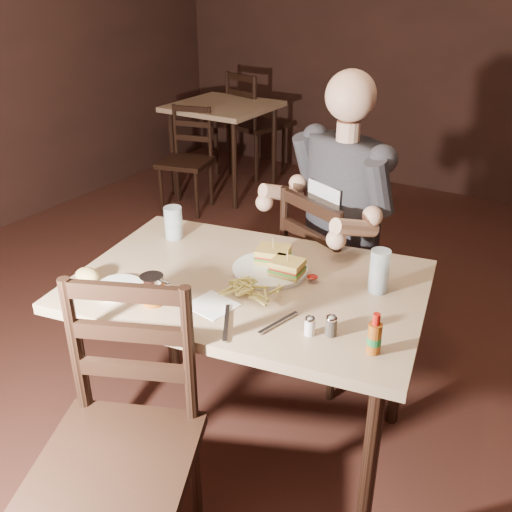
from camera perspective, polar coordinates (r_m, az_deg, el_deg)
The scene contains 24 objects.
room_shell at distance 1.75m, azimuth 3.67°, elevation 14.04°, with size 7.00×7.00×7.00m.
main_table at distance 2.12m, azimuth -0.71°, elevation -4.33°, with size 1.38×1.04×0.77m.
bg_table at distance 5.02m, azimuth -3.29°, elevation 13.94°, with size 0.80×0.80×0.77m.
chair_far at distance 2.69m, azimuth 8.26°, elevation -2.82°, with size 0.43×0.47×0.94m, color black, non-canonical shape.
chair_near at distance 1.83m, azimuth -13.78°, elevation -19.26°, with size 0.45×0.49×0.98m, color black, non-canonical shape.
bg_chair_far at distance 5.51m, azimuth 0.11°, elevation 13.02°, with size 0.45×0.49×0.97m, color black, non-canonical shape.
bg_chair_near at distance 4.66m, azimuth -7.09°, elevation 9.34°, with size 0.38×0.41×0.82m, color black, non-canonical shape.
diner at distance 2.46m, azimuth 8.15°, elevation 6.90°, with size 0.55×0.43×0.95m, color #2F2F34, non-canonical shape.
dinner_plate at distance 2.13m, azimuth 1.42°, elevation -1.49°, with size 0.27×0.27×0.02m, color white.
sandwich_left at distance 2.15m, azimuth 1.72°, elevation 0.61°, with size 0.12×0.10×0.10m, color gold, non-canonical shape.
sandwich_right at distance 2.06m, azimuth 3.15°, elevation -0.72°, with size 0.11×0.09×0.10m, color gold, non-canonical shape.
fries_pile at distance 1.96m, azimuth -0.43°, elevation -3.29°, with size 0.24×0.17×0.04m, color #DCCE63, non-canonical shape.
ketchup_dollop at distance 2.07m, azimuth 5.67°, elevation -2.08°, with size 0.04×0.04×0.01m, color maroon.
glass_left at distance 2.40m, azimuth -8.26°, elevation 3.30°, with size 0.08×0.08×0.14m, color silver.
glass_right at distance 2.02m, azimuth 12.22°, elevation -1.49°, with size 0.07×0.07×0.16m, color silver.
hot_sauce at distance 1.71m, azimuth 11.81°, elevation -7.58°, with size 0.04×0.04×0.13m, color #8D4410, non-canonical shape.
salt_shaker at distance 1.78m, azimuth 5.40°, elevation -6.98°, with size 0.03×0.03×0.06m, color white, non-canonical shape.
pepper_shaker at distance 1.78m, azimuth 7.53°, elevation -6.93°, with size 0.04×0.04×0.07m, color #38332D, non-canonical shape.
syrup_dispenser at distance 1.95m, azimuth -10.30°, elevation -3.32°, with size 0.08×0.08×0.10m, color #8D4410, non-canonical shape.
napkin at distance 1.93m, azimuth -4.39°, elevation -4.92°, with size 0.15×0.14×0.00m, color white.
knife at distance 1.83m, azimuth -3.00°, elevation -6.66°, with size 0.01×0.21×0.01m, color silver.
fork at distance 1.83m, azimuth 2.23°, elevation -6.66°, with size 0.01×0.18×0.01m, color silver.
side_plate at distance 2.07m, azimuth -13.63°, elevation -3.20°, with size 0.17×0.17×0.01m, color white.
bread_roll at distance 2.12m, azimuth -16.54°, elevation -1.86°, with size 0.09×0.07×0.05m, color tan.
Camera 1 is at (0.81, -1.51, 1.78)m, focal length 40.00 mm.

